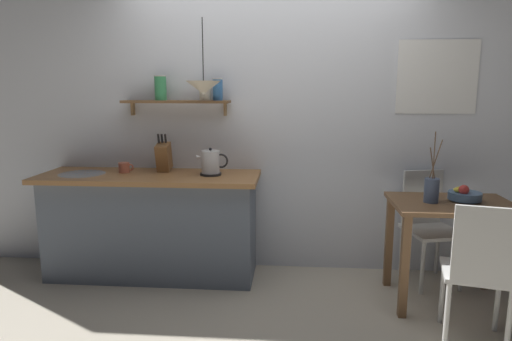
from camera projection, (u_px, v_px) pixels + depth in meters
ground_plane at (266, 295)px, 3.53m from camera, size 14.00×14.00×0.00m
back_wall at (295, 117)px, 3.90m from camera, size 6.80×0.11×2.70m
kitchen_counter at (152, 225)px, 3.84m from camera, size 1.83×0.63×0.89m
wall_shelf at (184, 95)px, 3.79m from camera, size 0.92×0.20×0.34m
dining_table at (451, 222)px, 3.32m from camera, size 0.87×0.62×0.78m
dining_chair_near at (479, 268)px, 2.75m from camera, size 0.48×0.47×0.93m
dining_chair_far at (428, 221)px, 3.74m from camera, size 0.48×0.50×0.92m
fruit_bowl at (464, 195)px, 3.31m from camera, size 0.24×0.24×0.13m
twig_vase at (432, 190)px, 3.27m from camera, size 0.10×0.10×0.52m
electric_kettle at (211, 163)px, 3.69m from camera, size 0.26×0.18×0.23m
knife_block at (164, 157)px, 3.83m from camera, size 0.11×0.19×0.33m
coffee_mug_by_sink at (124, 167)px, 3.82m from camera, size 0.13×0.09×0.09m
pendant_lamp at (204, 88)px, 3.55m from camera, size 0.28×0.28×0.59m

